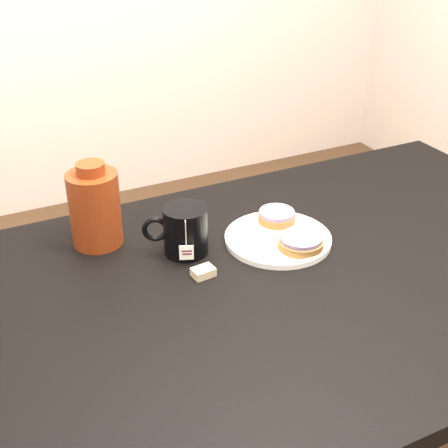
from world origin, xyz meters
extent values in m
cube|color=black|center=(0.00, 0.00, 0.73)|extent=(1.40, 0.90, 0.04)
cylinder|color=black|center=(0.64, 0.39, 0.35)|extent=(0.06, 0.06, 0.71)
cylinder|color=white|center=(0.00, 0.12, 0.76)|extent=(0.24, 0.24, 0.01)
torus|color=white|center=(0.00, 0.12, 0.76)|extent=(0.23, 0.23, 0.01)
cylinder|color=brown|center=(0.03, 0.18, 0.77)|extent=(0.09, 0.09, 0.02)
cylinder|color=gray|center=(0.03, 0.18, 0.79)|extent=(0.09, 0.09, 0.01)
cylinder|color=brown|center=(0.02, 0.06, 0.77)|extent=(0.13, 0.13, 0.02)
cylinder|color=gray|center=(0.02, 0.06, 0.79)|extent=(0.12, 0.12, 0.01)
cylinder|color=black|center=(-0.20, 0.17, 0.80)|extent=(0.12, 0.12, 0.11)
cylinder|color=black|center=(-0.20, 0.17, 0.85)|extent=(0.08, 0.08, 0.00)
torus|color=black|center=(-0.26, 0.20, 0.81)|extent=(0.06, 0.03, 0.06)
cylinder|color=beige|center=(-0.22, 0.13, 0.83)|extent=(0.00, 0.00, 0.06)
cube|color=white|center=(-0.22, 0.13, 0.78)|extent=(0.03, 0.01, 0.03)
cube|color=#C6B793|center=(-0.20, 0.07, 0.76)|extent=(0.05, 0.04, 0.02)
cylinder|color=#571B0B|center=(-0.36, 0.30, 0.83)|extent=(0.11, 0.11, 0.17)
cylinder|color=#571B0B|center=(-0.36, 0.30, 0.93)|extent=(0.06, 0.06, 0.02)
camera|label=1|loc=(-0.63, -0.89, 1.46)|focal=50.00mm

